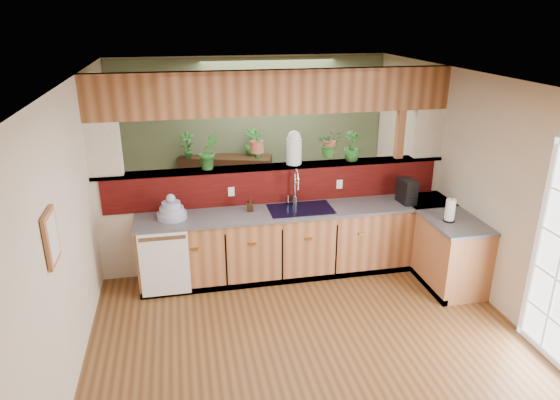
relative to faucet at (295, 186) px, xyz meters
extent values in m
cube|color=brown|center=(-0.21, -1.13, -1.17)|extent=(4.60, 7.00, 0.01)
cube|color=brown|center=(-0.21, -1.13, 1.43)|extent=(4.60, 7.00, 0.01)
cube|color=beige|center=(-0.21, 2.37, 0.13)|extent=(4.60, 0.02, 2.60)
cube|color=beige|center=(-2.51, -1.13, 0.13)|extent=(0.02, 7.00, 2.60)
cube|color=beige|center=(2.09, -1.13, 0.13)|extent=(0.02, 7.00, 2.60)
cube|color=beige|center=(-0.21, 0.22, -0.49)|extent=(4.60, 0.15, 1.35)
cube|color=#3F0908|center=(-0.21, 0.14, -0.04)|extent=(4.40, 0.02, 0.45)
cube|color=brown|center=(-0.21, 0.22, 0.20)|extent=(4.60, 0.21, 0.04)
cube|color=brown|center=(-0.21, 0.22, 1.16)|extent=(4.60, 0.15, 0.55)
cube|color=beige|center=(-2.31, 0.22, 0.53)|extent=(0.40, 0.15, 0.70)
cube|color=beige|center=(1.89, 0.22, 0.53)|extent=(0.40, 0.15, 0.70)
cube|color=brown|center=(1.49, 0.22, 0.13)|extent=(0.10, 0.10, 2.60)
cube|color=brown|center=(-0.21, 0.22, 0.20)|extent=(4.60, 0.21, 0.04)
cube|color=brown|center=(-0.21, 0.22, 1.16)|extent=(4.60, 0.15, 0.55)
cube|color=#506041|center=(-0.21, 2.35, 0.13)|extent=(4.55, 0.02, 2.55)
cube|color=#935732|center=(0.04, -0.15, -0.74)|extent=(4.10, 0.60, 0.86)
cube|color=#4A4A4F|center=(0.04, -0.15, -0.29)|extent=(4.14, 0.64, 0.04)
cube|color=#935732|center=(1.79, -0.59, -0.74)|extent=(0.60, 1.48, 0.86)
cube|color=#4A4A4F|center=(1.79, -0.59, -0.29)|extent=(0.64, 1.52, 0.04)
cube|color=#935732|center=(1.79, -0.15, -0.74)|extent=(0.60, 0.60, 0.86)
cube|color=#4A4A4F|center=(1.79, -0.15, -0.29)|extent=(0.64, 0.64, 0.04)
cube|color=black|center=(0.04, -0.42, -1.13)|extent=(4.10, 0.06, 0.08)
cube|color=black|center=(1.52, -0.59, -1.13)|extent=(0.06, 1.48, 0.08)
cube|color=white|center=(-1.69, -0.47, -0.72)|extent=(0.58, 0.02, 0.82)
cube|color=#B7B7B2|center=(-1.69, -0.48, -0.37)|extent=(0.54, 0.01, 0.05)
cube|color=black|center=(0.04, -0.15, -0.28)|extent=(0.82, 0.50, 0.03)
cube|color=black|center=(-0.15, -0.15, -0.37)|extent=(0.34, 0.40, 0.16)
cube|color=black|center=(0.23, -0.15, -0.37)|extent=(0.34, 0.40, 0.16)
cube|color=#935732|center=(-2.49, -1.93, 0.38)|extent=(0.03, 0.35, 0.45)
cube|color=silver|center=(-2.47, -1.93, 0.38)|extent=(0.01, 0.27, 0.37)
cylinder|color=#B7B7B2|center=(0.00, 0.05, -0.21)|extent=(0.07, 0.07, 0.10)
cylinder|color=#B7B7B2|center=(0.00, 0.05, -0.02)|extent=(0.03, 0.03, 0.29)
torus|color=#B7B7B2|center=(0.00, -0.03, 0.12)|extent=(0.21, 0.09, 0.21)
cylinder|color=#B7B7B2|center=(0.00, -0.12, 0.05)|extent=(0.03, 0.03, 0.13)
cylinder|color=#B7B7B2|center=(-0.09, 0.05, -0.19)|extent=(0.03, 0.03, 0.10)
cylinder|color=#8F99B9|center=(-1.57, -0.13, -0.23)|extent=(0.36, 0.36, 0.08)
cylinder|color=#8F99B9|center=(-1.57, -0.13, -0.15)|extent=(0.29, 0.29, 0.07)
cylinder|color=#8F99B9|center=(-1.57, -0.13, -0.09)|extent=(0.22, 0.22, 0.07)
sphere|color=#8F99B9|center=(-1.57, -0.13, -0.01)|extent=(0.11, 0.11, 0.11)
imported|color=#342213|center=(-0.61, -0.09, -0.18)|extent=(0.09, 0.09, 0.18)
cube|color=black|center=(1.45, -0.21, -0.11)|extent=(0.17, 0.28, 0.32)
cube|color=black|center=(1.45, -0.30, -0.21)|extent=(0.15, 0.11, 0.11)
cylinder|color=silver|center=(1.45, -0.27, -0.17)|extent=(0.09, 0.09, 0.09)
cylinder|color=black|center=(1.69, -0.89, -0.26)|extent=(0.14, 0.14, 0.02)
cylinder|color=#B7B7B2|center=(1.69, -0.89, -0.12)|extent=(0.02, 0.02, 0.30)
cylinder|color=white|center=(1.69, -0.89, -0.12)|extent=(0.12, 0.12, 0.26)
cylinder|color=silver|center=(0.03, 0.22, 0.39)|extent=(0.20, 0.20, 0.33)
sphere|color=silver|center=(0.03, 0.22, 0.58)|extent=(0.18, 0.18, 0.18)
imported|color=#21561E|center=(-1.07, 0.22, 0.46)|extent=(0.30, 0.26, 0.47)
imported|color=#21561E|center=(0.82, 0.22, 0.42)|extent=(0.28, 0.28, 0.39)
cylinder|color=brown|center=(-0.46, 0.22, 0.71)|extent=(0.01, 0.01, 0.34)
cylinder|color=brown|center=(-0.46, 0.22, 0.48)|extent=(0.17, 0.17, 0.15)
imported|color=#21561E|center=(-0.46, 0.22, 0.71)|extent=(0.21, 0.15, 0.37)
cylinder|color=brown|center=(0.51, 0.22, 0.69)|extent=(0.01, 0.01, 0.39)
cylinder|color=brown|center=(0.51, 0.22, 0.43)|extent=(0.17, 0.17, 0.14)
imported|color=#21561E|center=(0.51, 0.22, 0.65)|extent=(0.37, 0.33, 0.36)
cube|color=black|center=(-0.70, 2.12, -0.67)|extent=(1.58, 0.83, 1.02)
imported|color=#21561E|center=(-1.30, 2.12, 0.07)|extent=(0.24, 0.16, 0.45)
imported|color=#21561E|center=(-0.25, 2.12, 0.07)|extent=(0.32, 0.32, 0.44)
imported|color=#21561E|center=(0.92, 0.97, -0.76)|extent=(0.82, 0.75, 0.81)
camera|label=1|loc=(-1.41, -5.88, 2.09)|focal=32.00mm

